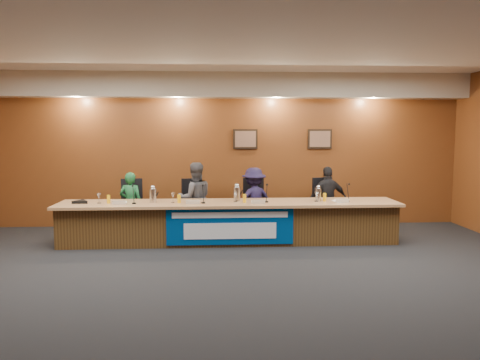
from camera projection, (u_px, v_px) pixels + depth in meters
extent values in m
plane|color=black|center=(236.00, 285.00, 6.15)|extent=(10.00, 10.00, 0.00)
cube|color=silver|center=(236.00, 36.00, 5.82)|extent=(10.00, 8.00, 0.04)
cube|color=brown|center=(227.00, 151.00, 9.96)|extent=(10.00, 0.04, 3.20)
cube|color=beige|center=(227.00, 85.00, 9.57)|extent=(10.00, 0.50, 0.50)
cube|color=#4B3216|center=(229.00, 223.00, 8.50)|extent=(6.00, 0.80, 0.70)
cube|color=#A8794D|center=(229.00, 203.00, 8.41)|extent=(6.10, 0.95, 0.05)
cube|color=navy|center=(230.00, 226.00, 8.08)|extent=(2.20, 0.02, 0.65)
cube|color=silver|center=(230.00, 215.00, 8.05)|extent=(2.00, 0.01, 0.10)
cube|color=silver|center=(230.00, 231.00, 8.08)|extent=(1.60, 0.01, 0.28)
cube|color=black|center=(245.00, 139.00, 9.92)|extent=(0.52, 0.04, 0.42)
cube|color=black|center=(320.00, 139.00, 10.02)|extent=(0.52, 0.04, 0.42)
imported|color=#17562B|center=(131.00, 204.00, 9.05)|extent=(0.50, 0.37, 1.23)
imported|color=#47474C|center=(195.00, 199.00, 9.11)|extent=(0.79, 0.67, 1.42)
imported|color=#191333|center=(254.00, 201.00, 9.19)|extent=(0.96, 0.76, 1.31)
imported|color=black|center=(328.00, 200.00, 9.27)|extent=(0.79, 0.35, 1.32)
cube|color=black|center=(132.00, 210.00, 9.17)|extent=(0.54, 0.54, 0.08)
cube|color=black|center=(195.00, 209.00, 9.24)|extent=(0.61, 0.61, 0.08)
cube|color=black|center=(253.00, 209.00, 9.30)|extent=(0.52, 0.52, 0.08)
cube|color=black|center=(326.00, 208.00, 9.39)|extent=(0.57, 0.57, 0.08)
cube|color=white|center=(119.00, 202.00, 8.08)|extent=(0.24, 0.08, 0.10)
cylinder|color=black|center=(134.00, 203.00, 8.18)|extent=(0.07, 0.07, 0.02)
cylinder|color=yellow|center=(109.00, 199.00, 8.23)|extent=(0.06, 0.06, 0.15)
cylinder|color=silver|center=(99.00, 198.00, 8.22)|extent=(0.08, 0.08, 0.18)
cube|color=white|center=(193.00, 202.00, 8.15)|extent=(0.24, 0.08, 0.10)
cylinder|color=black|center=(203.00, 203.00, 8.25)|extent=(0.07, 0.07, 0.02)
cylinder|color=yellow|center=(179.00, 199.00, 8.29)|extent=(0.06, 0.06, 0.15)
cylinder|color=silver|center=(173.00, 198.00, 8.30)|extent=(0.08, 0.08, 0.18)
cube|color=white|center=(258.00, 202.00, 8.16)|extent=(0.24, 0.08, 0.10)
cylinder|color=black|center=(266.00, 202.00, 8.37)|extent=(0.07, 0.07, 0.02)
cylinder|color=yellow|center=(245.00, 198.00, 8.33)|extent=(0.06, 0.06, 0.15)
cylinder|color=silver|center=(235.00, 197.00, 8.38)|extent=(0.08, 0.08, 0.18)
cube|color=white|center=(342.00, 200.00, 8.30)|extent=(0.24, 0.08, 0.10)
cylinder|color=black|center=(347.00, 201.00, 8.44)|extent=(0.07, 0.07, 0.02)
cylinder|color=yellow|center=(325.00, 197.00, 8.47)|extent=(0.06, 0.06, 0.15)
cylinder|color=silver|center=(316.00, 197.00, 8.43)|extent=(0.08, 0.08, 0.18)
cylinder|color=silver|center=(153.00, 196.00, 8.32)|extent=(0.12, 0.12, 0.25)
cylinder|color=silver|center=(237.00, 194.00, 8.51)|extent=(0.12, 0.12, 0.26)
cylinder|color=silver|center=(318.00, 195.00, 8.48)|extent=(0.11, 0.11, 0.24)
cylinder|color=black|center=(81.00, 202.00, 8.26)|extent=(0.32, 0.32, 0.05)
cube|color=white|center=(340.00, 201.00, 8.45)|extent=(0.26, 0.33, 0.01)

